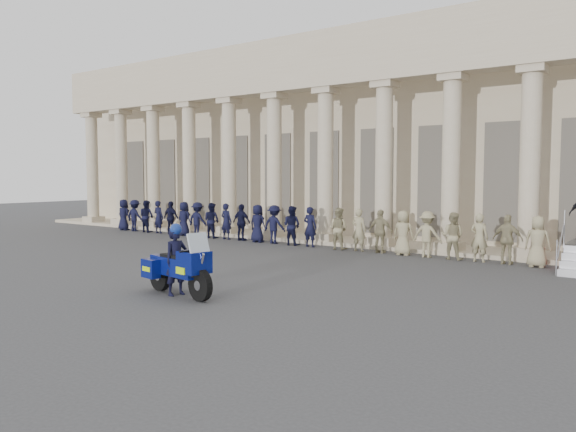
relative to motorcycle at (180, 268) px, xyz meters
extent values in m
plane|color=#3C3C3E|center=(-1.27, 2.40, -0.66)|extent=(90.00, 90.00, 0.00)
cube|color=#BCAA8D|center=(-1.27, 17.40, 3.84)|extent=(40.00, 10.00, 9.00)
cube|color=#BCAA8D|center=(-1.27, 11.20, -0.58)|extent=(40.00, 2.60, 0.15)
cube|color=#BCAA8D|center=(-1.27, 10.40, 6.13)|extent=(35.80, 1.00, 1.00)
cube|color=#BCAA8D|center=(-1.27, 10.40, 7.23)|extent=(35.80, 1.00, 1.20)
cube|color=#BCAA8D|center=(-18.17, 10.40, -0.36)|extent=(0.90, 0.90, 0.30)
cylinder|color=#BCAA8D|center=(-18.17, 10.40, 2.59)|extent=(0.64, 0.64, 5.60)
cube|color=#BCAA8D|center=(-18.17, 10.40, 5.51)|extent=(0.85, 0.85, 0.24)
cube|color=#BCAA8D|center=(-15.57, 10.40, -0.36)|extent=(0.90, 0.90, 0.30)
cylinder|color=#BCAA8D|center=(-15.57, 10.40, 2.59)|extent=(0.64, 0.64, 5.60)
cube|color=#BCAA8D|center=(-15.57, 10.40, 5.51)|extent=(0.85, 0.85, 0.24)
cube|color=#BCAA8D|center=(-12.97, 10.40, -0.36)|extent=(0.90, 0.90, 0.30)
cylinder|color=#BCAA8D|center=(-12.97, 10.40, 2.59)|extent=(0.64, 0.64, 5.60)
cube|color=#BCAA8D|center=(-12.97, 10.40, 5.51)|extent=(0.85, 0.85, 0.24)
cube|color=#BCAA8D|center=(-10.37, 10.40, -0.36)|extent=(0.90, 0.90, 0.30)
cylinder|color=#BCAA8D|center=(-10.37, 10.40, 2.59)|extent=(0.64, 0.64, 5.60)
cube|color=#BCAA8D|center=(-10.37, 10.40, 5.51)|extent=(0.85, 0.85, 0.24)
cube|color=#BCAA8D|center=(-7.77, 10.40, -0.36)|extent=(0.90, 0.90, 0.30)
cylinder|color=#BCAA8D|center=(-7.77, 10.40, 2.59)|extent=(0.64, 0.64, 5.60)
cube|color=#BCAA8D|center=(-7.77, 10.40, 5.51)|extent=(0.85, 0.85, 0.24)
cube|color=#BCAA8D|center=(-5.17, 10.40, -0.36)|extent=(0.90, 0.90, 0.30)
cylinder|color=#BCAA8D|center=(-5.17, 10.40, 2.59)|extent=(0.64, 0.64, 5.60)
cube|color=#BCAA8D|center=(-5.17, 10.40, 5.51)|extent=(0.85, 0.85, 0.24)
cube|color=#BCAA8D|center=(-2.57, 10.40, -0.36)|extent=(0.90, 0.90, 0.30)
cylinder|color=#BCAA8D|center=(-2.57, 10.40, 2.59)|extent=(0.64, 0.64, 5.60)
cube|color=#BCAA8D|center=(-2.57, 10.40, 5.51)|extent=(0.85, 0.85, 0.24)
cube|color=#BCAA8D|center=(0.03, 10.40, -0.36)|extent=(0.90, 0.90, 0.30)
cylinder|color=#BCAA8D|center=(0.03, 10.40, 2.59)|extent=(0.64, 0.64, 5.60)
cube|color=#BCAA8D|center=(0.03, 10.40, 5.51)|extent=(0.85, 0.85, 0.24)
cube|color=#BCAA8D|center=(2.63, 10.40, -0.36)|extent=(0.90, 0.90, 0.30)
cylinder|color=#BCAA8D|center=(2.63, 10.40, 2.59)|extent=(0.64, 0.64, 5.60)
cube|color=#BCAA8D|center=(2.63, 10.40, 5.51)|extent=(0.85, 0.85, 0.24)
cube|color=#BCAA8D|center=(5.23, 10.40, -0.36)|extent=(0.90, 0.90, 0.30)
cylinder|color=#BCAA8D|center=(5.23, 10.40, 2.59)|extent=(0.64, 0.64, 5.60)
cube|color=#BCAA8D|center=(5.23, 10.40, 5.51)|extent=(0.85, 0.85, 0.24)
cube|color=black|center=(-16.87, 12.42, 1.89)|extent=(1.30, 0.12, 4.20)
cube|color=black|center=(-14.27, 12.42, 1.89)|extent=(1.30, 0.12, 4.20)
cube|color=black|center=(-11.67, 12.42, 1.89)|extent=(1.30, 0.12, 4.20)
cube|color=black|center=(-9.07, 12.42, 1.89)|extent=(1.30, 0.12, 4.20)
cube|color=black|center=(-6.47, 12.42, 1.89)|extent=(1.30, 0.12, 4.20)
cube|color=black|center=(-3.87, 12.42, 1.89)|extent=(1.30, 0.12, 4.20)
cube|color=black|center=(-1.27, 12.42, 1.89)|extent=(1.30, 0.12, 4.20)
cube|color=black|center=(1.33, 12.42, 1.89)|extent=(1.30, 0.12, 4.20)
cube|color=black|center=(3.93, 12.42, 1.89)|extent=(1.30, 0.12, 4.20)
imported|color=black|center=(-13.93, 9.22, 0.13)|extent=(0.77, 0.50, 1.57)
imported|color=black|center=(-13.06, 9.22, 0.13)|extent=(1.02, 0.58, 1.57)
imported|color=black|center=(-12.18, 9.22, 0.13)|extent=(0.76, 0.60, 1.57)
imported|color=black|center=(-11.30, 9.22, 0.13)|extent=(0.57, 0.38, 1.57)
imported|color=black|center=(-10.42, 9.22, 0.13)|extent=(0.92, 0.38, 1.57)
imported|color=black|center=(-9.54, 9.22, 0.13)|extent=(0.77, 0.50, 1.57)
imported|color=black|center=(-8.67, 9.22, 0.13)|extent=(1.02, 0.58, 1.57)
imported|color=black|center=(-7.79, 9.22, 0.13)|extent=(0.76, 0.60, 1.57)
imported|color=black|center=(-6.91, 9.22, 0.13)|extent=(0.57, 0.38, 1.57)
imported|color=black|center=(-6.03, 9.22, 0.13)|extent=(0.92, 0.38, 1.57)
imported|color=black|center=(-5.16, 9.22, 0.13)|extent=(0.77, 0.50, 1.57)
imported|color=black|center=(-4.28, 9.22, 0.13)|extent=(1.02, 0.58, 1.57)
imported|color=black|center=(-3.40, 9.22, 0.13)|extent=(0.76, 0.60, 1.57)
imported|color=black|center=(-2.52, 9.22, 0.13)|extent=(0.57, 0.38, 1.57)
imported|color=#9B906B|center=(-1.24, 9.22, 0.13)|extent=(0.76, 0.60, 1.57)
imported|color=#9B906B|center=(-0.37, 9.22, 0.13)|extent=(0.57, 0.38, 1.57)
imported|color=#9B906B|center=(0.51, 9.22, 0.13)|extent=(0.92, 0.38, 1.57)
imported|color=#9B906B|center=(1.39, 9.22, 0.13)|extent=(0.77, 0.50, 1.57)
imported|color=#9B906B|center=(2.27, 9.22, 0.13)|extent=(1.02, 0.58, 1.57)
imported|color=#9B906B|center=(3.15, 9.22, 0.13)|extent=(0.76, 0.60, 1.57)
imported|color=#9B906B|center=(4.02, 9.22, 0.13)|extent=(0.57, 0.38, 1.57)
imported|color=#9B906B|center=(4.90, 9.22, 0.13)|extent=(0.92, 0.38, 1.57)
imported|color=#9B906B|center=(5.78, 9.22, 0.13)|extent=(0.77, 0.50, 1.57)
cube|color=#9E0C13|center=(6.56, 10.29, -0.32)|extent=(0.04, 2.76, 0.68)
cylinder|color=black|center=(0.79, -0.13, -0.30)|extent=(0.74, 0.27, 0.72)
cylinder|color=black|center=(-0.83, 0.14, -0.30)|extent=(0.74, 0.27, 0.72)
cube|color=navy|center=(0.03, -0.01, 0.02)|extent=(1.32, 0.66, 0.42)
cube|color=navy|center=(0.57, -0.10, 0.20)|extent=(0.69, 0.66, 0.49)
cube|color=silver|center=(0.57, -0.10, -0.06)|extent=(0.29, 0.36, 0.13)
cube|color=#B2BFCC|center=(0.76, -0.13, 0.57)|extent=(0.31, 0.54, 0.59)
cube|color=black|center=(-0.18, 0.03, 0.24)|extent=(0.76, 0.49, 0.11)
cube|color=navy|center=(-0.78, 0.13, 0.11)|extent=(0.44, 0.43, 0.24)
cube|color=navy|center=(-0.73, -0.24, -0.06)|extent=(0.53, 0.32, 0.44)
cube|color=#BAEE0C|center=(-0.73, -0.24, -0.06)|extent=(0.37, 0.31, 0.11)
cube|color=navy|center=(-0.61, 0.46, -0.06)|extent=(0.53, 0.32, 0.44)
cube|color=#BAEE0C|center=(-0.61, 0.46, -0.06)|extent=(0.37, 0.31, 0.11)
cylinder|color=silver|center=(-0.47, 0.34, -0.33)|extent=(0.67, 0.22, 0.11)
cylinder|color=black|center=(0.57, -0.10, 0.46)|extent=(0.17, 0.76, 0.04)
imported|color=black|center=(-0.13, 0.02, 0.14)|extent=(0.47, 0.64, 1.59)
sphere|color=navy|center=(-0.13, 0.02, 0.88)|extent=(0.28, 0.28, 0.28)
camera|label=1|loc=(9.57, -8.93, 2.13)|focal=35.00mm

